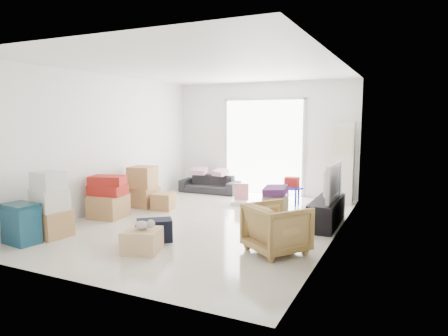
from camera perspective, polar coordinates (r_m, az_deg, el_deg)
room_shell at (r=7.03m, az=-2.52°, el=3.08°), size 4.98×6.48×3.18m
sliding_door at (r=9.77m, az=5.63°, el=3.59°), size 2.10×0.04×2.33m
ac_tower at (r=9.01m, az=16.66°, el=0.67°), size 0.45×0.30×1.75m
tv_console at (r=7.16m, az=14.45°, el=-6.15°), size 0.41×1.38×0.46m
television at (r=7.10m, az=14.53°, el=-3.79°), size 0.65×1.10×0.14m
sofa at (r=9.92m, az=-2.07°, el=-1.87°), size 1.48×0.46×0.57m
pillow_left at (r=10.04m, az=-3.63°, el=0.19°), size 0.37×0.30×0.11m
pillow_right at (r=9.78m, az=-0.55°, el=0.06°), size 0.42×0.38×0.12m
armchair at (r=5.60m, az=7.55°, el=-8.19°), size 1.00×0.98×0.75m
storage_bins at (r=6.66m, az=-26.99°, el=-7.08°), size 0.56×0.42×0.60m
box_stack_a at (r=6.83m, az=-23.61°, el=-5.21°), size 0.62×0.54×1.03m
box_stack_b at (r=7.76m, az=-16.21°, el=-4.15°), size 0.71×0.64×0.79m
box_stack_c at (r=8.51m, az=-11.51°, el=-2.69°), size 0.60×0.55×0.85m
loose_box at (r=8.23m, az=-8.66°, el=-4.72°), size 0.47×0.47×0.33m
duffel_bag at (r=6.18m, az=-9.90°, el=-8.77°), size 0.60×0.57×0.33m
ottoman at (r=7.69m, az=7.32°, el=-5.38°), size 0.43×0.43×0.38m
blanket at (r=7.63m, az=7.35°, el=-3.49°), size 0.45×0.45×0.14m
kids_table at (r=8.55m, az=9.67°, el=-2.48°), size 0.47×0.47×0.61m
toy_walker at (r=8.61m, az=2.31°, el=-4.39°), size 0.40×0.37×0.44m
wood_crate at (r=5.74m, az=-11.61°, el=-10.14°), size 0.59×0.59×0.32m
plush_bunny at (r=5.67m, az=-11.35°, el=-7.97°), size 0.30×0.17×0.15m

